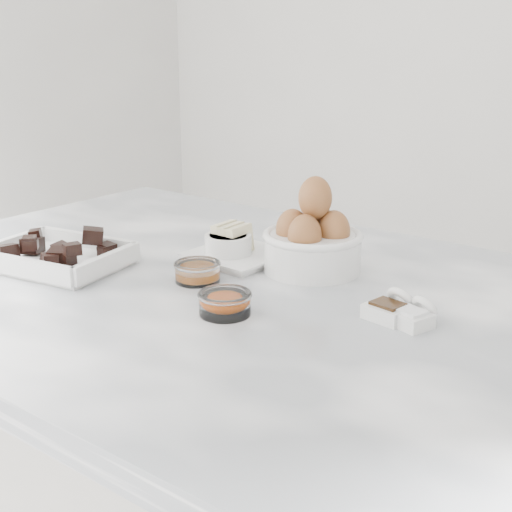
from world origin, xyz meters
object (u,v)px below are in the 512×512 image
Objects in this scene: chocolate_dish at (57,252)px; zest_bowl at (225,302)px; salt_spoon at (414,315)px; sugar_ramekin at (228,247)px; egg_bowl at (313,241)px; honey_bowl at (197,271)px; vanilla_spoon at (391,308)px; butter_plate at (238,249)px.

chocolate_dish is 3.24× the size of zest_bowl.
salt_spoon is (0.21, 0.12, -0.00)m from zest_bowl.
egg_bowl reaches higher than sugar_ramekin.
vanilla_spoon reaches higher than honey_bowl.
chocolate_dish is 0.53m from vanilla_spoon.
vanilla_spoon is at bearing 34.20° from zest_bowl.
butter_plate is 2.08× the size of honey_bowl.
vanilla_spoon is (0.29, 0.05, -0.00)m from honey_bowl.
butter_plate reaches higher than zest_bowl.
butter_plate is at bearing 124.94° from zest_bowl.
vanilla_spoon is 0.03m from salt_spoon.
salt_spoon is at bearing 7.64° from honey_bowl.
zest_bowl is at bearing -87.73° from egg_bowl.
butter_plate is 0.32m from vanilla_spoon.
butter_plate is at bearing 98.45° from honey_bowl.
sugar_ramekin reaches higher than honey_bowl.
sugar_ramekin is 1.06× the size of salt_spoon.
chocolate_dish is 3.27× the size of vanilla_spoon.
sugar_ramekin is 0.32m from vanilla_spoon.
sugar_ramekin is at bearing 128.65° from zest_bowl.
egg_bowl is (0.13, 0.04, 0.02)m from sugar_ramekin.
honey_bowl is (0.02, -0.11, -0.00)m from butter_plate.
salt_spoon is at bearing -4.33° from vanilla_spoon.
butter_plate is 0.94× the size of egg_bowl.
salt_spoon reaches higher than honey_bowl.
vanilla_spoon is at bearing 8.97° from honey_bowl.
butter_plate is at bearing 167.47° from vanilla_spoon.
honey_bowl is 0.14m from zest_bowl.
butter_plate is at bearing 64.40° from sugar_ramekin.
honey_bowl is at bearing -172.36° from salt_spoon.
egg_bowl is at bearing 34.70° from chocolate_dish.
honey_bowl is (-0.11, -0.14, -0.03)m from egg_bowl.
chocolate_dish is 0.27m from sugar_ramekin.
zest_bowl is at bearing -55.06° from butter_plate.
salt_spoon is at bearing -9.15° from sugar_ramekin.
zest_bowl is at bearing 1.28° from chocolate_dish.
butter_plate reaches higher than chocolate_dish.
egg_bowl reaches higher than vanilla_spoon.
chocolate_dish is 3.34× the size of honey_bowl.
chocolate_dish reaches higher than honey_bowl.
honey_bowl is at bearing -171.03° from vanilla_spoon.
egg_bowl is 2.22× the size of honey_bowl.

